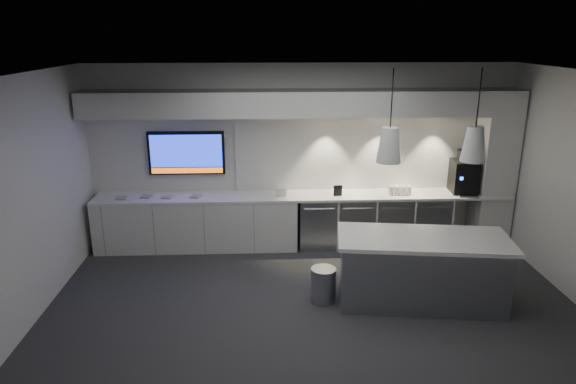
{
  "coord_description": "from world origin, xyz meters",
  "views": [
    {
      "loc": [
        -0.61,
        -5.87,
        3.46
      ],
      "look_at": [
        -0.29,
        1.1,
        1.28
      ],
      "focal_mm": 32.0,
      "sensor_mm": 36.0,
      "label": 1
    }
  ],
  "objects_px": {
    "coffee_machine": "(464,175)",
    "bin": "(323,285)",
    "wall_tv": "(186,153)",
    "island": "(421,270)"
  },
  "relations": [
    {
      "from": "island",
      "to": "coffee_machine",
      "type": "relative_size",
      "value": 3.22
    },
    {
      "from": "island",
      "to": "coffee_machine",
      "type": "bearing_deg",
      "value": 65.45
    },
    {
      "from": "island",
      "to": "coffee_machine",
      "type": "distance_m",
      "value": 2.49
    },
    {
      "from": "bin",
      "to": "coffee_machine",
      "type": "xyz_separation_m",
      "value": [
        2.54,
        1.94,
        0.96
      ]
    },
    {
      "from": "wall_tv",
      "to": "coffee_machine",
      "type": "height_order",
      "value": "wall_tv"
    },
    {
      "from": "coffee_machine",
      "to": "bin",
      "type": "bearing_deg",
      "value": -138.63
    },
    {
      "from": "wall_tv",
      "to": "bin",
      "type": "relative_size",
      "value": 2.64
    },
    {
      "from": "wall_tv",
      "to": "bin",
      "type": "distance_m",
      "value": 3.27
    },
    {
      "from": "island",
      "to": "bin",
      "type": "xyz_separation_m",
      "value": [
        -1.28,
        0.08,
        -0.23
      ]
    },
    {
      "from": "wall_tv",
      "to": "bin",
      "type": "bearing_deg",
      "value": -46.83
    }
  ]
}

